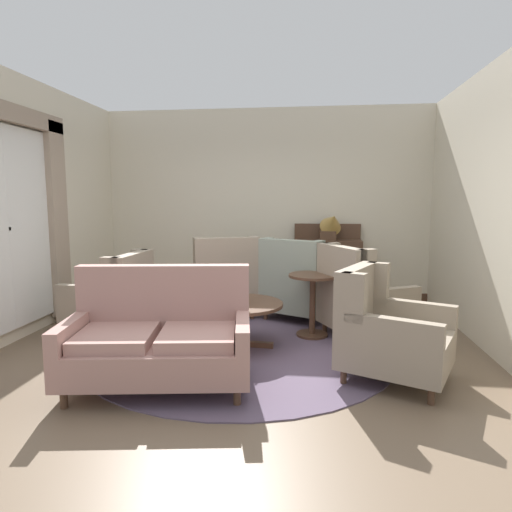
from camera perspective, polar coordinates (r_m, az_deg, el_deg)
ground at (r=4.57m, az=-2.53°, el=-13.02°), size 7.96×7.96×0.00m
wall_back at (r=7.10m, az=1.19°, el=6.69°), size 5.37×0.08×3.01m
wall_left at (r=6.07m, az=-26.36°, el=5.79°), size 0.08×3.98×3.01m
wall_right at (r=5.42m, az=27.52°, el=5.62°), size 0.08×3.98×3.01m
baseboard_back at (r=7.21m, az=1.12°, el=-4.86°), size 5.21×0.03×0.12m
area_rug at (r=4.85m, az=-1.93°, el=-11.72°), size 3.27×3.27×0.01m
window_with_curtains at (r=5.45m, az=-29.40°, el=4.77°), size 0.12×2.07×2.51m
coffee_table at (r=4.75m, az=-2.04°, el=-7.06°), size 0.92×0.92×0.49m
porcelain_vase at (r=4.66m, az=-2.17°, el=-4.36°), size 0.18×0.18×0.37m
settee at (r=3.89m, az=-12.44°, el=-10.54°), size 1.64×1.03×1.01m
armchair_beside_settee at (r=5.45m, az=-17.92°, el=-5.36°), size 0.85×0.88×0.98m
armchair_back_corner at (r=4.10m, az=16.71°, el=-9.53°), size 1.13×1.08×0.99m
armchair_near_sideboard at (r=5.17m, az=13.32°, el=-5.63°), size 1.14×1.12×1.08m
armchair_far_left at (r=5.82m, az=5.36°, el=-3.95°), size 1.11×1.11×1.09m
armchair_near_window at (r=5.99m, az=-4.28°, el=-3.63°), size 1.11×1.14×1.11m
side_table at (r=5.14m, az=7.35°, el=-5.56°), size 0.56×0.56×0.74m
sideboard at (r=6.86m, az=9.21°, el=-1.44°), size 1.02×0.38×1.21m
gramophone at (r=6.70m, az=9.76°, el=4.06°), size 0.40×0.48×0.50m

